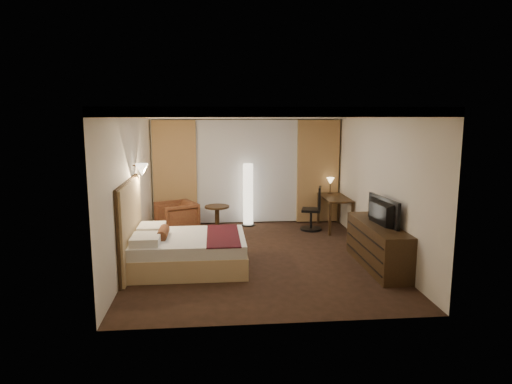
{
  "coord_description": "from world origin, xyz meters",
  "views": [
    {
      "loc": [
        -0.79,
        -8.1,
        2.62
      ],
      "look_at": [
        0.0,
        0.4,
        1.15
      ],
      "focal_mm": 32.0,
      "sensor_mm": 36.0,
      "label": 1
    }
  ],
  "objects": [
    {
      "name": "floor",
      "position": [
        0.0,
        0.0,
        0.0
      ],
      "size": [
        4.5,
        5.5,
        0.01
      ],
      "primitive_type": "cube",
      "color": "black",
      "rests_on": "ground"
    },
    {
      "name": "television",
      "position": [
        1.97,
        -0.75,
        1.07
      ],
      "size": [
        0.72,
        1.13,
        0.14
      ],
      "primitive_type": "imported",
      "rotation": [
        0.0,
        0.0,
        1.67
      ],
      "color": "black",
      "rests_on": "dresser"
    },
    {
      "name": "right_wall",
      "position": [
        2.25,
        0.0,
        1.35
      ],
      "size": [
        0.02,
        5.5,
        2.7
      ],
      "primitive_type": "cube",
      "color": "#ECE6CC",
      "rests_on": "floor"
    },
    {
      "name": "back_wall",
      "position": [
        0.0,
        2.75,
        1.35
      ],
      "size": [
        4.5,
        0.02,
        2.7
      ],
      "primitive_type": "cube",
      "color": "#ECE6CC",
      "rests_on": "floor"
    },
    {
      "name": "left_wall",
      "position": [
        -2.25,
        0.0,
        1.35
      ],
      "size": [
        0.02,
        5.5,
        2.7
      ],
      "primitive_type": "cube",
      "color": "#ECE6CC",
      "rests_on": "floor"
    },
    {
      "name": "floor_lamp",
      "position": [
        -0.0,
        2.4,
        0.74
      ],
      "size": [
        0.31,
        0.31,
        1.49
      ],
      "primitive_type": null,
      "color": "white",
      "rests_on": "floor"
    },
    {
      "name": "crown_molding",
      "position": [
        0.0,
        0.0,
        2.64
      ],
      "size": [
        4.5,
        5.5,
        0.12
      ],
      "primitive_type": null,
      "color": "black",
      "rests_on": "ceiling"
    },
    {
      "name": "dresser",
      "position": [
        2.0,
        -0.75,
        0.38
      ],
      "size": [
        0.5,
        1.96,
        0.76
      ],
      "primitive_type": null,
      "color": "black",
      "rests_on": "floor"
    },
    {
      "name": "bed",
      "position": [
        -1.23,
        -0.51,
        0.28
      ],
      "size": [
        1.92,
        1.5,
        0.56
      ],
      "primitive_type": null,
      "color": "white",
      "rests_on": "floor"
    },
    {
      "name": "armchair",
      "position": [
        -1.62,
        1.73,
        0.4
      ],
      "size": [
        0.99,
        1.01,
        0.8
      ],
      "primitive_type": "imported",
      "rotation": [
        0.0,
        0.0,
        -1.14
      ],
      "color": "#542319",
      "rests_on": "floor"
    },
    {
      "name": "desk",
      "position": [
        1.95,
        1.9,
        0.38
      ],
      "size": [
        0.55,
        1.2,
        0.75
      ],
      "primitive_type": null,
      "color": "black",
      "rests_on": "floor"
    },
    {
      "name": "wall_sconce",
      "position": [
        -2.09,
        0.24,
        1.62
      ],
      "size": [
        0.24,
        0.24,
        0.24
      ],
      "primitive_type": null,
      "color": "white",
      "rests_on": "left_wall"
    },
    {
      "name": "side_table",
      "position": [
        -0.74,
        1.83,
        0.3
      ],
      "size": [
        0.55,
        0.55,
        0.6
      ],
      "primitive_type": null,
      "color": "black",
      "rests_on": "floor"
    },
    {
      "name": "headboard",
      "position": [
        -2.2,
        -0.51,
        0.75
      ],
      "size": [
        0.12,
        1.8,
        1.5
      ],
      "primitive_type": null,
      "color": "tan",
      "rests_on": "floor"
    },
    {
      "name": "curtain_left_drape",
      "position": [
        -1.7,
        2.61,
        1.25
      ],
      "size": [
        1.0,
        0.14,
        2.45
      ],
      "primitive_type": "cube",
      "color": "#B57F52",
      "rests_on": "back_wall"
    },
    {
      "name": "curtain_sheer",
      "position": [
        0.0,
        2.67,
        1.25
      ],
      "size": [
        2.48,
        0.04,
        2.45
      ],
      "primitive_type": "cube",
      "color": "silver",
      "rests_on": "back_wall"
    },
    {
      "name": "curtain_right_drape",
      "position": [
        1.7,
        2.61,
        1.25
      ],
      "size": [
        1.0,
        0.14,
        2.45
      ],
      "primitive_type": "cube",
      "color": "#B57F52",
      "rests_on": "back_wall"
    },
    {
      "name": "ceiling",
      "position": [
        0.0,
        0.0,
        2.7
      ],
      "size": [
        4.5,
        5.5,
        0.01
      ],
      "primitive_type": "cube",
      "color": "white",
      "rests_on": "back_wall"
    },
    {
      "name": "soffit",
      "position": [
        0.0,
        2.5,
        2.6
      ],
      "size": [
        4.5,
        0.5,
        0.2
      ],
      "primitive_type": "cube",
      "color": "white",
      "rests_on": "ceiling"
    },
    {
      "name": "office_chair",
      "position": [
        1.39,
        1.85,
        0.5
      ],
      "size": [
        0.6,
        0.6,
        1.0
      ],
      "primitive_type": null,
      "rotation": [
        0.0,
        0.0,
        -0.27
      ],
      "color": "black",
      "rests_on": "floor"
    },
    {
      "name": "desk_lamp",
      "position": [
        1.95,
        2.35,
        0.92
      ],
      "size": [
        0.18,
        0.18,
        0.34
      ],
      "primitive_type": null,
      "color": "#FFD899",
      "rests_on": "desk"
    }
  ]
}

